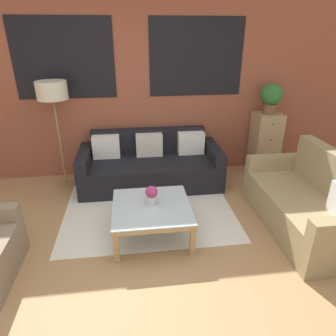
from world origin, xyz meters
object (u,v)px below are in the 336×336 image
(drawer_cabinet, at_px, (265,143))
(settee_vintage, at_px, (307,205))
(flower_vase, at_px, (151,194))
(floor_lamp, at_px, (53,95))
(coffee_table, at_px, (152,210))
(couch_dark, at_px, (150,166))
(potted_plant, at_px, (271,96))

(drawer_cabinet, bearing_deg, settee_vintage, -95.66)
(settee_vintage, relative_size, flower_vase, 7.54)
(floor_lamp, distance_m, drawer_cabinet, 3.30)
(settee_vintage, bearing_deg, coffee_table, 177.69)
(coffee_table, xyz_separation_m, floor_lamp, (-1.21, 1.42, 1.03))
(flower_vase, bearing_deg, couch_dark, 86.53)
(drawer_cabinet, relative_size, flower_vase, 4.46)
(coffee_table, bearing_deg, flower_vase, 80.83)
(settee_vintage, bearing_deg, potted_plant, 84.34)
(flower_vase, bearing_deg, coffee_table, -99.17)
(coffee_table, distance_m, floor_lamp, 2.13)
(settee_vintage, bearing_deg, drawer_cabinet, 84.34)
(drawer_cabinet, xyz_separation_m, flower_vase, (-1.97, -1.50, 0.03))
(couch_dark, height_order, potted_plant, potted_plant)
(floor_lamp, xyz_separation_m, drawer_cabinet, (3.18, 0.11, -0.87))
(floor_lamp, xyz_separation_m, potted_plant, (3.18, 0.11, -0.12))
(floor_lamp, height_order, drawer_cabinet, floor_lamp)
(floor_lamp, bearing_deg, coffee_table, -49.62)
(floor_lamp, height_order, flower_vase, floor_lamp)
(flower_vase, bearing_deg, floor_lamp, 131.22)
(floor_lamp, bearing_deg, drawer_cabinet, 1.99)
(couch_dark, height_order, flower_vase, couch_dark)
(couch_dark, distance_m, settee_vintage, 2.22)
(coffee_table, distance_m, flower_vase, 0.19)
(coffee_table, xyz_separation_m, drawer_cabinet, (1.97, 1.53, 0.16))
(drawer_cabinet, bearing_deg, couch_dark, -173.70)
(floor_lamp, relative_size, drawer_cabinet, 1.57)
(coffee_table, xyz_separation_m, flower_vase, (0.01, 0.04, 0.19))
(floor_lamp, distance_m, flower_vase, 2.03)
(settee_vintage, xyz_separation_m, coffee_table, (-1.81, 0.07, 0.03))
(settee_vintage, height_order, drawer_cabinet, drawer_cabinet)
(drawer_cabinet, bearing_deg, potted_plant, 90.00)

